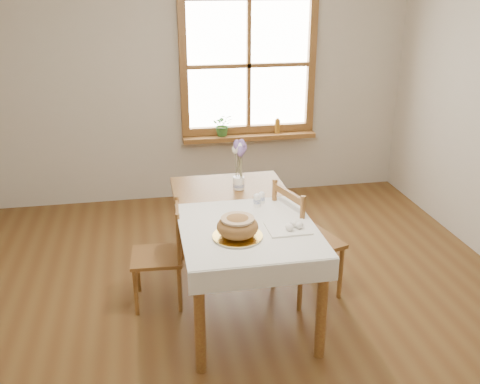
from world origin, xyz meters
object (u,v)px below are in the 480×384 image
(chair_left, at_px, (157,255))
(chair_right, at_px, (308,239))
(dining_table, at_px, (240,222))
(bread_plate, at_px, (238,236))
(flower_vase, at_px, (239,184))

(chair_left, distance_m, chair_right, 1.15)
(dining_table, bearing_deg, bread_plate, -102.70)
(chair_left, distance_m, flower_vase, 0.85)
(dining_table, height_order, flower_vase, flower_vase)
(bread_plate, relative_size, flower_vase, 3.16)
(bread_plate, bearing_deg, dining_table, 77.30)
(chair_left, xyz_separation_m, flower_vase, (0.68, 0.31, 0.40))
(chair_right, xyz_separation_m, flower_vase, (-0.46, 0.40, 0.34))
(dining_table, bearing_deg, chair_right, 1.65)
(chair_right, height_order, flower_vase, chair_right)
(dining_table, distance_m, bread_plate, 0.45)
(chair_left, bearing_deg, chair_right, 89.01)
(chair_left, height_order, bread_plate, chair_left)
(chair_right, distance_m, flower_vase, 0.70)
(chair_left, bearing_deg, dining_table, 83.84)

